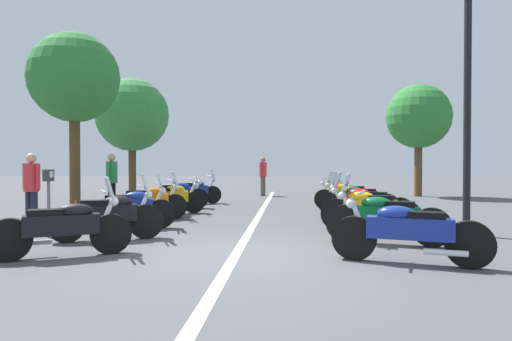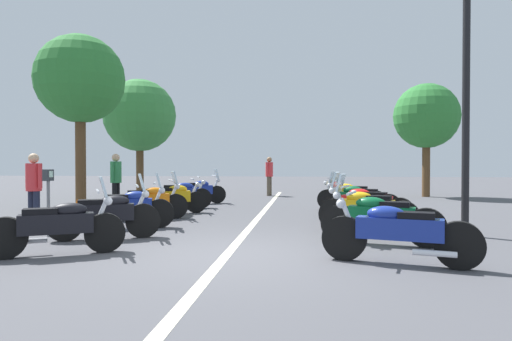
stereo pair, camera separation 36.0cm
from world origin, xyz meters
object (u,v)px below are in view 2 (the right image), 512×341
(motorcycle_right_row_3, at_px, (365,203))
(bystander_2, at_px, (116,177))
(motorcycle_left_row_0, at_px, (59,225))
(street_lamp_twin_globe, at_px, (466,58))
(motorcycle_left_row_5, at_px, (179,194))
(motorcycle_right_row_5, at_px, (350,195))
(traffic_cone_0, at_px, (77,212))
(bystander_0, at_px, (269,173))
(motorcycle_left_row_4, at_px, (172,198))
(roadside_tree_0, at_px, (80,80))
(motorcycle_right_row_4, at_px, (358,199))
(motorcycle_left_row_1, at_px, (106,214))
(motorcycle_left_row_2, at_px, (129,207))
(motorcycle_left_row_6, at_px, (197,191))
(parking_meter, at_px, (48,190))
(motorcycle_right_row_1, at_px, (380,217))
(bystander_1, at_px, (34,184))
(motorcycle_right_row_2, at_px, (366,209))
(roadside_tree_2, at_px, (140,116))
(roadside_tree_1, at_px, (426,117))
(motorcycle_right_row_0, at_px, (398,232))
(motorcycle_left_row_3, at_px, (148,201))

(motorcycle_right_row_3, height_order, bystander_2, bystander_2)
(motorcycle_left_row_0, distance_m, street_lamp_twin_globe, 7.88)
(motorcycle_left_row_5, relative_size, motorcycle_right_row_5, 0.99)
(traffic_cone_0, distance_m, bystander_0, 10.28)
(motorcycle_left_row_4, distance_m, roadside_tree_0, 4.95)
(motorcycle_right_row_3, height_order, bystander_0, bystander_0)
(motorcycle_right_row_4, bearing_deg, motorcycle_left_row_1, 57.15)
(motorcycle_right_row_4, bearing_deg, motorcycle_left_row_2, 46.11)
(motorcycle_left_row_2, relative_size, motorcycle_left_row_6, 0.99)
(motorcycle_left_row_6, distance_m, bystander_2, 3.16)
(motorcycle_left_row_2, relative_size, parking_meter, 1.50)
(motorcycle_right_row_1, distance_m, traffic_cone_0, 6.64)
(motorcycle_right_row_1, height_order, bystander_2, bystander_2)
(bystander_1, bearing_deg, street_lamp_twin_globe, -67.05)
(motorcycle_left_row_0, relative_size, bystander_0, 1.11)
(motorcycle_right_row_2, height_order, roadside_tree_2, roadside_tree_2)
(motorcycle_right_row_3, xyz_separation_m, roadside_tree_1, (8.62, -3.63, 2.89))
(motorcycle_right_row_2, bearing_deg, motorcycle_right_row_0, 107.17)
(motorcycle_right_row_2, xyz_separation_m, motorcycle_right_row_5, (4.18, -0.09, -0.02))
(motorcycle_left_row_0, height_order, motorcycle_right_row_2, motorcycle_right_row_2)
(roadside_tree_1, relative_size, roadside_tree_2, 0.94)
(motorcycle_left_row_5, height_order, motorcycle_right_row_0, motorcycle_right_row_0)
(roadside_tree_0, bearing_deg, motorcycle_left_row_0, -154.75)
(motorcycle_right_row_3, relative_size, roadside_tree_0, 0.38)
(motorcycle_left_row_3, bearing_deg, motorcycle_right_row_3, -27.18)
(motorcycle_right_row_5, xyz_separation_m, bystander_0, (5.69, 2.88, 0.53))
(motorcycle_left_row_1, relative_size, motorcycle_left_row_5, 0.96)
(motorcycle_right_row_5, bearing_deg, bystander_1, 48.62)
(motorcycle_right_row_0, height_order, roadside_tree_2, roadside_tree_2)
(motorcycle_left_row_3, relative_size, roadside_tree_0, 0.35)
(motorcycle_left_row_6, bearing_deg, motorcycle_right_row_3, -64.48)
(motorcycle_left_row_6, xyz_separation_m, traffic_cone_0, (-5.52, 1.42, -0.17))
(parking_meter, bearing_deg, motorcycle_right_row_3, 32.89)
(street_lamp_twin_globe, relative_size, bystander_1, 3.11)
(street_lamp_twin_globe, height_order, parking_meter, street_lamp_twin_globe)
(motorcycle_left_row_5, distance_m, motorcycle_right_row_2, 6.61)
(bystander_2, bearing_deg, roadside_tree_2, -72.40)
(bystander_1, distance_m, bystander_2, 3.47)
(motorcycle_left_row_2, height_order, motorcycle_left_row_3, motorcycle_left_row_3)
(roadside_tree_0, xyz_separation_m, roadside_tree_2, (5.49, 0.17, -0.53))
(motorcycle_left_row_4, relative_size, parking_meter, 1.47)
(motorcycle_left_row_2, bearing_deg, motorcycle_right_row_4, 11.98)
(motorcycle_right_row_5, height_order, bystander_0, bystander_0)
(motorcycle_right_row_0, bearing_deg, motorcycle_left_row_1, -1.24)
(traffic_cone_0, height_order, roadside_tree_0, roadside_tree_0)
(motorcycle_left_row_2, distance_m, motorcycle_left_row_3, 1.47)
(motorcycle_left_row_6, xyz_separation_m, parking_meter, (-7.04, 1.20, 0.44))
(motorcycle_left_row_2, height_order, traffic_cone_0, motorcycle_left_row_2)
(roadside_tree_0, bearing_deg, motorcycle_right_row_0, -129.96)
(traffic_cone_0, bearing_deg, bystander_2, 7.50)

